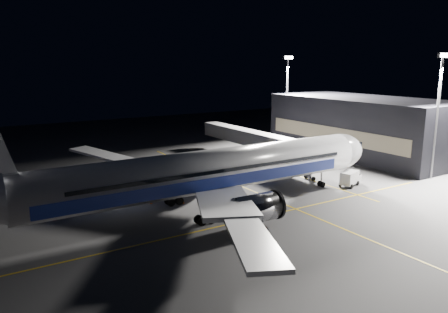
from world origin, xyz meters
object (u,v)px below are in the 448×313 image
airliner (201,173)px  safety_cone_c (184,191)px  safety_cone_a (151,202)px  baggage_tug (117,182)px  safety_cone_b (183,202)px  floodlight_mast_north (287,92)px  service_truck (351,178)px  jet_bridge (260,140)px  floodlight_mast_south (438,105)px

airliner → safety_cone_c: size_ratio=116.53×
safety_cone_a → baggage_tug: bearing=96.8°
safety_cone_b → floodlight_mast_north: bearing=33.8°
service_truck → safety_cone_a: service_truck is taller
baggage_tug → safety_cone_c: (7.54, -8.32, -0.59)m
airliner → service_truck: airliner is taller
airliner → service_truck: bearing=-4.1°
safety_cone_c → safety_cone_a: bearing=-160.5°
jet_bridge → safety_cone_a: (-27.53, -11.71, -4.31)m
jet_bridge → floodlight_mast_south: size_ratio=1.66×
jet_bridge → floodlight_mast_south: floodlight_mast_south is taller
airliner → safety_cone_c: (1.83, 8.56, -4.90)m
floodlight_mast_south → safety_cone_b: (-41.73, 10.01, -12.11)m
jet_bridge → floodlight_mast_north: size_ratio=1.66×
airliner → baggage_tug: size_ratio=20.50×
airliner → floodlight_mast_south: size_ratio=2.97×
floodlight_mast_north → service_truck: size_ratio=4.20×
floodlight_mast_south → safety_cone_c: floodlight_mast_south is taller
baggage_tug → safety_cone_b: bearing=-52.0°
jet_bridge → safety_cone_c: (-21.25, -9.49, -4.32)m
airliner → floodlight_mast_south: floodlight_mast_south is taller
airliner → baggage_tug: airliner is taller
safety_cone_a → safety_cone_b: 4.46m
airliner → safety_cone_a: bearing=125.1°
service_truck → safety_cone_b: 27.39m
safety_cone_c → service_truck: bearing=-23.2°
service_truck → safety_cone_b: service_truck is taller
airliner → safety_cone_c: bearing=77.9°
floodlight_mast_south → service_truck: size_ratio=4.20×
jet_bridge → baggage_tug: jet_bridge is taller
safety_cone_a → safety_cone_c: 6.66m
airliner → jet_bridge: size_ratio=1.79×
floodlight_mast_south → service_truck: (-14.99, 4.16, -11.11)m
airliner → safety_cone_b: airliner is taller
jet_bridge → safety_cone_c: jet_bridge is taller
service_truck → safety_cone_b: (-26.74, 5.86, -1.00)m
jet_bridge → safety_cone_b: jet_bridge is taller
floodlight_mast_south → safety_cone_a: bearing=164.8°
floodlight_mast_south → safety_cone_a: 48.70m
floodlight_mast_south → service_truck: 19.11m
floodlight_mast_south → jet_bridge: bearing=126.8°
airliner → floodlight_mast_north: floodlight_mast_north is taller
baggage_tug → safety_cone_a: 10.64m
jet_bridge → service_truck: jet_bridge is taller
safety_cone_c → safety_cone_b: bearing=-118.5°
airliner → safety_cone_b: 6.36m
jet_bridge → safety_cone_a: jet_bridge is taller
airliner → safety_cone_b: size_ratio=119.45×
safety_cone_a → safety_cone_c: bearing=19.5°
safety_cone_b → airliner: bearing=-80.8°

